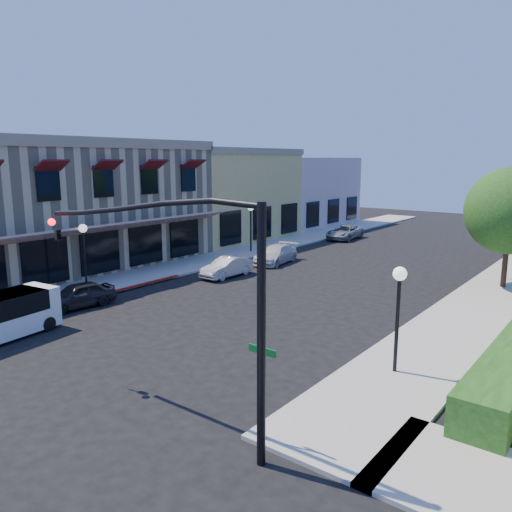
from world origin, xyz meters
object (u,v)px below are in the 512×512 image
Objects in this scene: street_name_sign at (262,378)px; lamppost_left_far at (251,216)px; lamppost_right_near at (399,293)px; parked_car_b at (227,267)px; lamppost_left_near at (84,240)px; lamppost_right_far at (509,234)px; signal_mast_arm at (190,277)px; parked_car_a at (78,295)px; white_van at (4,313)px; parked_car_c at (276,254)px; street_tree_a at (510,211)px; parked_car_d at (345,232)px.

lamppost_left_far is at bearing 128.94° from street_name_sign.
parked_car_b is at bearing 152.15° from lamppost_right_near.
lamppost_left_near and lamppost_right_far have the same top height.
signal_mast_arm is 2.98m from street_name_sign.
signal_mast_arm is 13.34m from parked_car_a.
parked_car_c is (0.08, 18.04, -0.40)m from white_van.
lamppost_right_near is 14.79m from white_van.
lamppost_left_far is at bearing 104.79° from parked_car_a.
street_tree_a is 2.49m from lamppost_right_far.
parked_car_c is at bearing 89.74° from white_van.
street_tree_a reaches higher than white_van.
lamppost_left_near and lamppost_left_far have the same top height.
lamppost_left_far is (0.00, 14.00, 0.00)m from lamppost_left_near.
white_van is (3.62, -20.04, -1.74)m from lamppost_left_far.
signal_mast_arm is 2.28× the size of parked_car_b.
parked_car_a is (2.30, -2.00, -2.14)m from lamppost_left_near.
street_name_sign is at bearing -19.93° from lamppost_left_near.
signal_mast_arm is at bearing -55.00° from lamppost_left_far.
white_van is at bearing -124.32° from street_tree_a.
street_name_sign reaches higher than white_van.
street_name_sign is at bearing 1.12° from white_van.
lamppost_left_far reaches higher than parked_car_d.
parked_car_d is at bearing 75.88° from lamppost_left_far.
parked_car_d is at bearing 151.09° from lamppost_right_far.
parked_car_d is (-1.10, 30.04, -0.39)m from white_van.
signal_mast_arm is 2.30× the size of parked_car_a.
lamppost_right_far is 14.05m from parked_car_c.
signal_mast_arm is 1.83× the size of parked_car_d.
lamppost_left_near is at bearing -136.74° from lamppost_right_far.
parked_car_b is at bearing -146.00° from lamppost_right_far.
street_name_sign is 21.85m from lamppost_right_far.
lamppost_left_near is at bearing -141.02° from street_tree_a.
lamppost_right_near is at bearing -91.23° from street_tree_a.
lamppost_left_far is (-17.30, 0.00, -1.46)m from street_tree_a.
lamppost_right_far reaches higher than parked_car_b.
signal_mast_arm is 2.24× the size of lamppost_right_near.
lamppost_right_near is at bearing 0.00° from lamppost_left_near.
lamppost_right_near reaches higher than parked_car_d.
lamppost_left_near is 24.23m from parked_car_d.
street_tree_a is at bearing 86.24° from street_name_sign.
street_name_sign reaches higher than parked_car_c.
signal_mast_arm is at bearing -13.87° from parked_car_a.
parked_car_a reaches higher than parked_car_b.
street_name_sign is (-1.30, -19.80, -2.50)m from street_tree_a.
parked_car_d is at bearing 92.10° from white_van.
lamppost_left_far is 0.88× the size of white_van.
street_name_sign is at bearing -44.74° from parked_car_b.
parked_car_d is at bearing 96.14° from parked_car_a.
street_tree_a reaches higher than signal_mast_arm.
signal_mast_arm reaches higher than lamppost_left_near.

